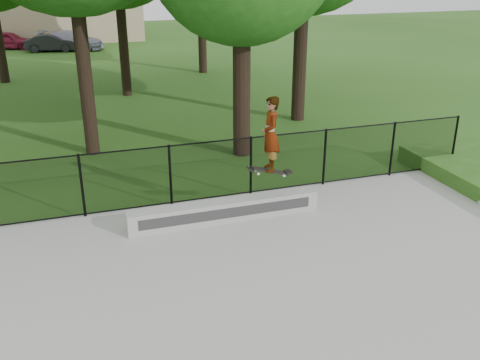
% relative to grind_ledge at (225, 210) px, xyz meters
% --- Properties ---
extents(grind_ledge, '(4.34, 0.40, 0.47)m').
position_rel_grind_ledge_xyz_m(grind_ledge, '(0.00, 0.00, 0.00)').
color(grind_ledge, '#A3A29E').
rests_on(grind_ledge, concrete_slab).
extents(car_a, '(3.61, 2.23, 1.15)m').
position_rel_grind_ledge_xyz_m(car_a, '(-6.25, 29.37, 0.28)').
color(car_a, maroon).
rests_on(car_a, ground).
extents(car_b, '(3.16, 1.70, 1.09)m').
position_rel_grind_ledge_xyz_m(car_b, '(-3.51, 27.34, 0.25)').
color(car_b, black).
rests_on(car_b, ground).
extents(car_c, '(4.29, 3.15, 1.24)m').
position_rel_grind_ledge_xyz_m(car_c, '(-2.28, 27.70, 0.32)').
color(car_c, '#A2A2B8').
rests_on(car_c, ground).
extents(skater_airborne, '(0.82, 0.64, 1.81)m').
position_rel_grind_ledge_xyz_m(skater_airborne, '(0.96, -0.24, 1.72)').
color(skater_airborne, black).
rests_on(skater_airborne, ground).
extents(chainlink_fence, '(16.06, 0.06, 1.50)m').
position_rel_grind_ledge_xyz_m(chainlink_fence, '(-0.96, 1.20, 0.51)').
color(chainlink_fence, black).
rests_on(chainlink_fence, concrete_slab).
extents(distant_building, '(12.40, 6.40, 4.30)m').
position_rel_grind_ledge_xyz_m(distant_building, '(-2.96, 33.30, 1.87)').
color(distant_building, tan).
rests_on(distant_building, ground).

